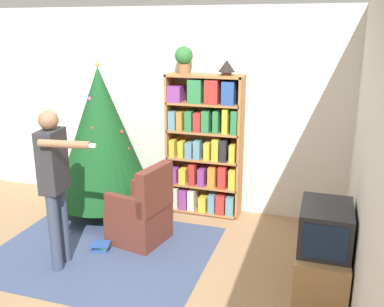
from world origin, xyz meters
name	(u,v)px	position (x,y,z in m)	size (l,w,h in m)	color
ground_plane	(108,270)	(0.00, 0.00, 0.00)	(14.00, 14.00, 0.00)	#9E7A56
wall_back	(171,110)	(0.00, 1.88, 1.30)	(8.00, 0.10, 2.60)	silver
wall_right	(373,171)	(2.34, 0.00, 1.30)	(0.10, 8.00, 2.60)	silver
area_rug	(103,251)	(-0.23, 0.32, 0.00)	(2.30, 1.88, 0.01)	#3D4C70
bookshelf	(205,147)	(0.53, 1.65, 0.90)	(0.96, 0.30, 1.80)	#A8703D
tv_stand	(321,269)	(2.04, 0.28, 0.23)	(0.46, 0.80, 0.46)	tan
television	(326,227)	(2.04, 0.28, 0.65)	(0.44, 0.61, 0.40)	#28282D
game_remote	(306,256)	(1.90, 0.04, 0.47)	(0.04, 0.12, 0.02)	white
christmas_tree	(102,135)	(-0.69, 1.22, 1.06)	(1.26, 1.26, 1.97)	#4C3323
armchair	(142,215)	(0.08, 0.67, 0.32)	(0.67, 0.66, 0.92)	brown
standing_person	(55,177)	(-0.49, -0.05, 0.96)	(0.67, 0.47, 1.61)	#38425B
potted_plant	(184,58)	(0.25, 1.66, 1.99)	(0.22, 0.22, 0.33)	#935B38
table_lamp	(227,67)	(0.79, 1.66, 1.90)	(0.20, 0.20, 0.18)	#473828
book_pile_near_tree	(122,224)	(-0.32, 0.93, 0.04)	(0.24, 0.21, 0.08)	#232328
book_pile_by_chair	(101,246)	(-0.27, 0.34, 0.04)	(0.23, 0.21, 0.08)	#284C93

